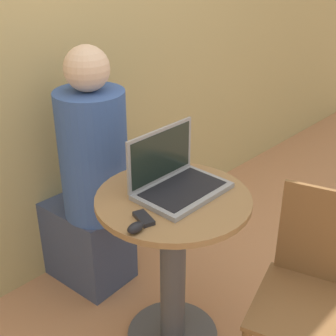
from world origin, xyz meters
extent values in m
plane|color=tan|center=(0.00, 0.00, 0.00)|extent=(12.00, 12.00, 0.00)
cube|color=tan|center=(0.00, 0.84, 1.30)|extent=(7.00, 0.05, 2.60)
cylinder|color=#4C4C51|center=(0.00, 0.00, 0.01)|extent=(0.41, 0.41, 0.02)
cylinder|color=#4C4C51|center=(0.00, 0.00, 0.37)|extent=(0.11, 0.11, 0.70)
cylinder|color=olive|center=(0.00, 0.00, 0.73)|extent=(0.62, 0.62, 0.02)
cube|color=gray|center=(0.05, -0.01, 0.75)|extent=(0.36, 0.24, 0.02)
cube|color=black|center=(0.05, -0.01, 0.76)|extent=(0.32, 0.20, 0.00)
cube|color=gray|center=(0.04, 0.11, 0.87)|extent=(0.36, 0.01, 0.22)
cube|color=black|center=(0.04, 0.11, 0.87)|extent=(0.33, 0.01, 0.20)
cube|color=black|center=(-0.19, -0.04, 0.75)|extent=(0.07, 0.11, 0.02)
ellipsoid|color=black|center=(-0.26, -0.07, 0.76)|extent=(0.07, 0.04, 0.04)
cylinder|color=brown|center=(0.26, -0.34, 0.21)|extent=(0.04, 0.04, 0.42)
cube|color=brown|center=(0.14, -0.56, 0.43)|extent=(0.50, 0.50, 0.02)
cube|color=brown|center=(0.32, -0.50, 0.64)|extent=(0.12, 0.36, 0.40)
cube|color=#3D4766|center=(0.02, 0.64, 0.22)|extent=(0.34, 0.47, 0.44)
cylinder|color=#38569E|center=(0.02, 0.53, 0.74)|extent=(0.32, 0.32, 0.61)
sphere|color=beige|center=(0.02, 0.53, 1.15)|extent=(0.20, 0.20, 0.20)
camera|label=1|loc=(-1.16, -1.07, 1.67)|focal=50.00mm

